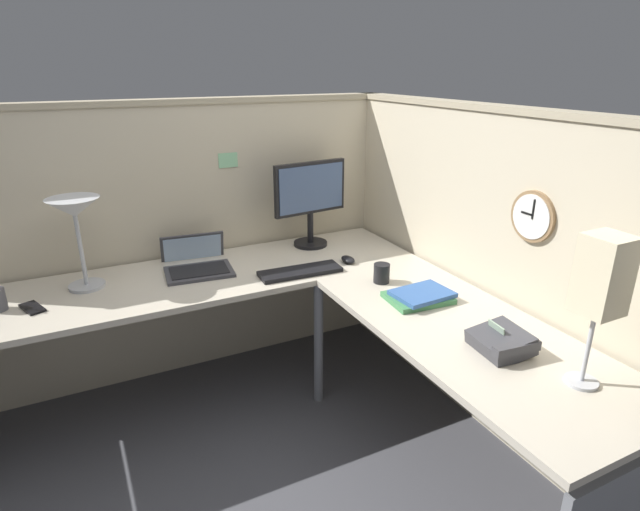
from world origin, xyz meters
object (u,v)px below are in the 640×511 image
(laptop, at_px, (196,263))
(monitor, at_px, (310,197))
(office_phone, at_px, (502,342))
(desk_lamp_paper, at_px, (602,279))
(keyboard, at_px, (300,271))
(book_stack, at_px, (420,296))
(computer_mouse, at_px, (348,259))
(cell_phone, at_px, (32,308))
(coffee_mug, at_px, (382,273))
(desk_lamp_dome, at_px, (75,215))
(wall_clock, at_px, (533,216))

(laptop, bearing_deg, monitor, 3.81)
(laptop, relative_size, office_phone, 1.84)
(office_phone, xyz_separation_m, desk_lamp_paper, (0.09, -0.28, 0.35))
(monitor, distance_m, keyboard, 0.53)
(book_stack, relative_size, desk_lamp_paper, 0.56)
(computer_mouse, bearing_deg, cell_phone, 175.18)
(laptop, relative_size, coffee_mug, 4.31)
(desk_lamp_dome, xyz_separation_m, book_stack, (1.36, -0.85, -0.34))
(keyboard, height_order, book_stack, book_stack)
(laptop, xyz_separation_m, wall_clock, (1.17, -1.13, 0.40))
(computer_mouse, xyz_separation_m, office_phone, (0.06, -1.07, 0.02))
(wall_clock, bearing_deg, laptop, 135.99)
(coffee_mug, bearing_deg, desk_lamp_dome, 155.85)
(desk_lamp_paper, height_order, coffee_mug, desk_lamp_paper)
(monitor, distance_m, wall_clock, 1.28)
(desk_lamp_dome, distance_m, cell_phone, 0.45)
(office_phone, bearing_deg, desk_lamp_paper, -71.79)
(office_phone, xyz_separation_m, wall_clock, (0.35, 0.24, 0.39))
(laptop, height_order, book_stack, laptop)
(keyboard, bearing_deg, laptop, 147.01)
(cell_phone, bearing_deg, monitor, -12.92)
(coffee_mug, bearing_deg, monitor, 96.40)
(laptop, distance_m, wall_clock, 1.68)
(keyboard, distance_m, book_stack, 0.65)
(laptop, xyz_separation_m, office_phone, (0.82, -1.37, 0.01))
(cell_phone, height_order, book_stack, book_stack)
(desk_lamp_paper, bearing_deg, monitor, 97.17)
(laptop, relative_size, book_stack, 1.39)
(cell_phone, relative_size, wall_clock, 0.65)
(laptop, height_order, keyboard, laptop)
(monitor, relative_size, laptop, 1.21)
(laptop, distance_m, cell_phone, 0.80)
(laptop, bearing_deg, keyboard, -35.84)
(keyboard, height_order, desk_lamp_dome, desk_lamp_dome)
(office_phone, height_order, book_stack, office_phone)
(keyboard, distance_m, coffee_mug, 0.42)
(office_phone, relative_size, book_stack, 0.75)
(book_stack, height_order, desk_lamp_paper, desk_lamp_paper)
(laptop, xyz_separation_m, computer_mouse, (0.76, -0.30, -0.01))
(office_phone, height_order, wall_clock, wall_clock)
(office_phone, xyz_separation_m, coffee_mug, (-0.05, 0.76, 0.01))
(cell_phone, height_order, office_phone, office_phone)
(laptop, relative_size, desk_lamp_dome, 0.93)
(desk_lamp_dome, height_order, coffee_mug, desk_lamp_dome)
(laptop, height_order, desk_lamp_dome, desk_lamp_dome)
(desk_lamp_dome, relative_size, book_stack, 1.49)
(computer_mouse, height_order, coffee_mug, coffee_mug)
(office_phone, bearing_deg, laptop, 120.93)
(desk_lamp_dome, distance_m, book_stack, 1.64)
(laptop, height_order, cell_phone, laptop)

